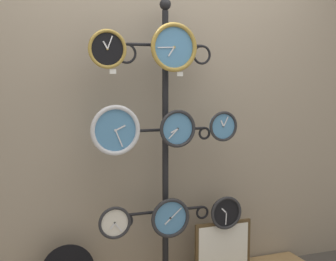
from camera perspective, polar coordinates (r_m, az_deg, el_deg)
name	(u,v)px	position (r m, az deg, el deg)	size (l,w,h in m)	color
shop_wall	(157,84)	(3.25, -1.32, 5.74)	(4.40, 0.04, 2.80)	gray
display_stand	(165,180)	(3.17, -0.32, -6.08)	(0.66, 0.35, 1.95)	black
clock_top_left	(107,49)	(2.88, -7.42, 9.82)	(0.24, 0.04, 0.24)	black
clock_top_center	(174,47)	(3.01, 0.71, 10.10)	(0.31, 0.04, 0.31)	#4C84B2
clock_middle_left	(115,130)	(2.91, -6.44, 0.03)	(0.32, 0.04, 0.32)	#4C84B2
clock_middle_center	(177,129)	(3.05, 1.16, 0.23)	(0.25, 0.04, 0.25)	#4C84B2
clock_middle_right	(223,126)	(3.18, 6.72, 0.52)	(0.21, 0.04, 0.21)	#4C84B2
clock_bottom_left	(115,223)	(3.03, -6.54, -11.10)	(0.21, 0.04, 0.21)	silver
clock_bottom_center	(171,218)	(3.15, 0.35, -10.59)	(0.27, 0.04, 0.27)	#4C84B2
clock_bottom_right	(226,213)	(3.32, 7.07, -9.91)	(0.23, 0.04, 0.23)	black
picture_frame	(223,247)	(3.43, 6.72, -13.97)	(0.43, 0.02, 0.37)	#4C381E
price_tag_upper	(113,71)	(2.88, -6.74, 7.16)	(0.04, 0.00, 0.03)	white
price_tag_mid	(180,74)	(3.02, 1.47, 6.90)	(0.04, 0.00, 0.03)	white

